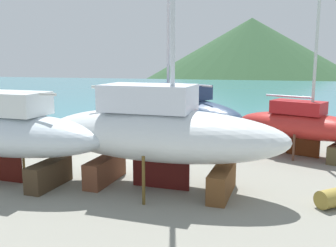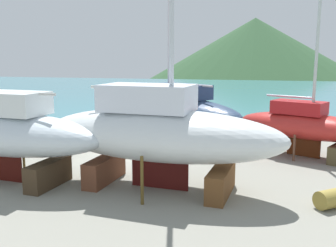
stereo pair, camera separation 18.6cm
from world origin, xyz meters
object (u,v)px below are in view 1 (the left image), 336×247
object	(u,v)px
sailboat_small_center	(304,125)
sailboat_large_starboard	(174,109)
sailboat_mid_port	(159,133)
worker	(70,138)
barrel_ochre	(330,198)

from	to	relation	value
sailboat_small_center	sailboat_large_starboard	bearing A→B (deg)	-171.21
sailboat_mid_port	worker	distance (m)	7.67
sailboat_small_center	worker	world-z (taller)	sailboat_small_center
sailboat_mid_port	barrel_ochre	xyz separation A→B (m)	(6.45, -0.60, -1.98)
sailboat_small_center	worker	xyz separation A→B (m)	(-12.49, -2.58, -0.81)
sailboat_small_center	sailboat_mid_port	bearing A→B (deg)	-106.29
sailboat_large_starboard	sailboat_small_center	world-z (taller)	sailboat_large_starboard
worker	sailboat_large_starboard	bearing A→B (deg)	128.17
sailboat_mid_port	barrel_ochre	bearing A→B (deg)	-0.47
sailboat_mid_port	worker	xyz separation A→B (m)	(-6.25, 4.22, -1.42)
sailboat_large_starboard	worker	world-z (taller)	sailboat_large_starboard
sailboat_mid_port	worker	size ratio (longest dim) A/B	9.36
worker	sailboat_mid_port	bearing A→B (deg)	48.06
sailboat_large_starboard	barrel_ochre	distance (m)	12.70
sailboat_large_starboard	barrel_ochre	bearing A→B (deg)	162.33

